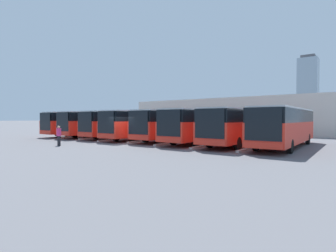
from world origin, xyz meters
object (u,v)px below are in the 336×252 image
Objects in this scene: bus_5 at (127,123)px; bus_1 at (241,125)px; bus_3 at (177,124)px; bus_2 at (205,124)px; bus_0 at (285,125)px; bus_4 at (148,124)px; bus_6 at (106,123)px; pedestrian at (59,135)px; bus_7 at (88,123)px.

bus_1 is at bearing 178.40° from bus_5.
bus_3 is 1.00× the size of bus_5.
bus_5 is at bearing 1.52° from bus_3.
bus_2 is at bearing 172.45° from bus_3.
bus_2 is at bearing -0.34° from bus_0.
bus_6 is (7.27, -0.01, 0.00)m from bus_4.
pedestrian is at bearing 63.80° from bus_3.
bus_1 is 16.01m from pedestrian.
pedestrian is (-2.16, 10.38, -0.86)m from bus_5.
bus_2 is at bearing 179.90° from bus_6.
bus_3 is at bearing -7.55° from bus_2.
bus_3 is at bearing -2.75° from bus_0.
bus_3 is at bearing -4.71° from bus_1.
pedestrian is at bearing 119.37° from bus_6.
bus_1 is 1.00× the size of bus_4.
bus_2 and bus_5 have the same top height.
pedestrian is at bearing 81.13° from bus_4.
bus_4 is (7.27, 0.12, 0.00)m from bus_2.
bus_2 is 1.00× the size of bus_5.
bus_0 is at bearing 179.82° from bus_6.
bus_1 is at bearing 178.14° from bus_2.
bus_3 is (10.91, -0.42, 0.00)m from bus_0.
bus_5 is at bearing 112.18° from pedestrian.
bus_2 is 1.00× the size of bus_3.
bus_3 is (3.64, -0.45, 0.00)m from bus_2.
bus_6 is 1.00× the size of bus_7.
bus_2 is 18.18m from bus_7.
bus_2 is at bearing 178.49° from bus_5.
bus_4 is 10.22m from pedestrian.
bus_0 and bus_1 have the same top height.
bus_4 is (10.91, 0.03, 0.00)m from bus_1.
bus_0 and bus_4 have the same top height.
bus_1 is 1.00× the size of bus_3.
bus_5 reaches higher than pedestrian.
bus_0 is at bearing 42.94° from pedestrian.
bus_7 is at bearing -0.21° from bus_0.
bus_0 is at bearing -179.97° from bus_4.
bus_0 and bus_6 have the same top height.
bus_6 and bus_7 have the same top height.
bus_1 is 1.00× the size of bus_2.
bus_5 is 7.28× the size of pedestrian.
bus_4 is at bearing 0.03° from bus_0.
bus_0 is 25.46m from bus_7.
bus_4 is at bearing 0.40° from bus_2.
bus_1 is (3.64, 0.11, 0.00)m from bus_0.
bus_2 is 3.66m from bus_3.
bus_1 is 7.28× the size of pedestrian.
pedestrian is at bearing 31.99° from bus_0.
bus_7 is at bearing 1.86° from bus_5.
bus_3 is 14.56m from bus_7.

